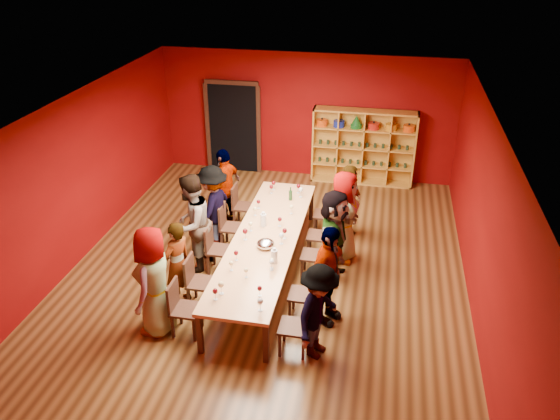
% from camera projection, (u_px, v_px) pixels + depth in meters
% --- Properties ---
extents(room_shell, '(7.10, 9.10, 3.04)m').
position_uv_depth(room_shell, '(265.00, 199.00, 9.12)').
color(room_shell, '#4E2E14').
rests_on(room_shell, ground).
extents(tasting_table, '(1.10, 4.50, 0.75)m').
position_uv_depth(tasting_table, '(266.00, 240.00, 9.49)').
color(tasting_table, tan).
rests_on(tasting_table, ground).
extents(doorway, '(1.40, 0.17, 2.30)m').
position_uv_depth(doorway, '(234.00, 127.00, 13.45)').
color(doorway, black).
rests_on(doorway, ground).
extents(shelving_unit, '(2.40, 0.40, 1.80)m').
position_uv_depth(shelving_unit, '(363.00, 143.00, 12.86)').
color(shelving_unit, gold).
rests_on(shelving_unit, ground).
extents(chair_person_left_0, '(0.42, 0.42, 0.89)m').
position_uv_depth(chair_person_left_0, '(181.00, 305.00, 8.20)').
color(chair_person_left_0, black).
rests_on(chair_person_left_0, ground).
extents(person_left_0, '(0.49, 0.87, 1.77)m').
position_uv_depth(person_left_0, '(154.00, 281.00, 8.08)').
color(person_left_0, '#C2828F').
rests_on(person_left_0, ground).
extents(chair_person_left_1, '(0.42, 0.42, 0.89)m').
position_uv_depth(chair_person_left_1, '(196.00, 279.00, 8.81)').
color(chair_person_left_1, black).
rests_on(chair_person_left_1, ground).
extents(person_left_1, '(0.59, 0.66, 1.49)m').
position_uv_depth(person_left_1, '(177.00, 264.00, 8.74)').
color(person_left_1, '#151D3B').
rests_on(person_left_1, ground).
extents(chair_person_left_2, '(0.42, 0.42, 0.89)m').
position_uv_depth(chair_person_left_2, '(215.00, 246.00, 9.69)').
color(chair_person_left_2, black).
rests_on(chair_person_left_2, ground).
extents(person_left_2, '(0.67, 0.97, 1.83)m').
position_uv_depth(person_left_2, '(191.00, 224.00, 9.57)').
color(person_left_2, silver).
rests_on(person_left_2, ground).
extents(chair_person_left_3, '(0.42, 0.42, 0.89)m').
position_uv_depth(chair_person_left_3, '(228.00, 224.00, 10.41)').
color(chair_person_left_3, black).
rests_on(chair_person_left_3, ground).
extents(person_left_3, '(0.62, 1.13, 1.66)m').
position_uv_depth(person_left_3, '(213.00, 207.00, 10.30)').
color(person_left_3, '#597EB9').
rests_on(person_left_3, ground).
extents(chair_person_left_4, '(0.42, 0.42, 0.89)m').
position_uv_depth(chair_person_left_4, '(240.00, 203.00, 11.17)').
color(chair_person_left_4, black).
rests_on(chair_person_left_4, ground).
extents(person_left_4, '(0.70, 1.06, 1.66)m').
position_uv_depth(person_left_4, '(225.00, 187.00, 11.07)').
color(person_left_4, '#6096C7').
rests_on(person_left_4, ground).
extents(chair_person_right_0, '(0.42, 0.42, 0.89)m').
position_uv_depth(chair_person_right_0, '(299.00, 324.00, 7.82)').
color(chair_person_right_0, black).
rests_on(chair_person_right_0, ground).
extents(person_right_0, '(0.70, 1.05, 1.51)m').
position_uv_depth(person_right_0, '(319.00, 312.00, 7.65)').
color(person_right_0, silver).
rests_on(person_right_0, ground).
extents(chair_person_right_1, '(0.42, 0.42, 0.89)m').
position_uv_depth(chair_person_right_1, '(308.00, 292.00, 8.50)').
color(chair_person_right_1, black).
rests_on(chair_person_right_1, ground).
extents(person_right_1, '(0.80, 1.08, 1.68)m').
position_uv_depth(person_right_1, '(328.00, 276.00, 8.29)').
color(person_right_1, silver).
rests_on(person_right_1, ground).
extents(chair_person_right_2, '(0.42, 0.42, 0.89)m').
position_uv_depth(chair_person_right_2, '(318.00, 253.00, 9.51)').
color(chair_person_right_2, black).
rests_on(chair_person_right_2, ground).
extents(person_right_2, '(0.71, 1.64, 1.71)m').
position_uv_depth(person_right_2, '(334.00, 236.00, 9.29)').
color(person_right_2, silver).
rests_on(person_right_2, ground).
extents(chair_person_right_3, '(0.42, 0.42, 0.89)m').
position_uv_depth(chair_person_right_3, '(323.00, 233.00, 10.11)').
color(chair_person_right_3, black).
rests_on(chair_person_right_3, ground).
extents(person_right_3, '(0.63, 0.93, 1.75)m').
position_uv_depth(person_right_3, '(343.00, 217.00, 9.87)').
color(person_right_3, '#C48392').
rests_on(person_right_3, ground).
extents(chair_person_right_4, '(0.42, 0.42, 0.89)m').
position_uv_depth(chair_person_right_4, '(328.00, 212.00, 10.84)').
color(chair_person_right_4, black).
rests_on(chair_person_right_4, ground).
extents(person_right_4, '(0.51, 0.63, 1.53)m').
position_uv_depth(person_right_4, '(351.00, 202.00, 10.64)').
color(person_right_4, '#C78592').
rests_on(person_right_4, ground).
extents(wine_glass_0, '(0.07, 0.07, 0.18)m').
position_uv_depth(wine_glass_0, '(231.00, 264.00, 8.51)').
color(wine_glass_0, silver).
rests_on(wine_glass_0, tasting_table).
extents(wine_glass_1, '(0.08, 0.08, 0.20)m').
position_uv_depth(wine_glass_1, '(285.00, 231.00, 9.37)').
color(wine_glass_1, silver).
rests_on(wine_glass_1, tasting_table).
extents(wine_glass_2, '(0.08, 0.08, 0.19)m').
position_uv_depth(wine_glass_2, '(272.00, 261.00, 8.56)').
color(wine_glass_2, silver).
rests_on(wine_glass_2, tasting_table).
extents(wine_glass_3, '(0.08, 0.08, 0.20)m').
position_uv_depth(wine_glass_3, '(298.00, 187.00, 10.95)').
color(wine_glass_3, silver).
rests_on(wine_glass_3, tasting_table).
extents(wine_glass_4, '(0.07, 0.07, 0.19)m').
position_uv_depth(wine_glass_4, '(236.00, 253.00, 8.76)').
color(wine_glass_4, silver).
rests_on(wine_glass_4, tasting_table).
extents(wine_glass_5, '(0.08, 0.08, 0.20)m').
position_uv_depth(wine_glass_5, '(274.00, 183.00, 11.09)').
color(wine_glass_5, silver).
rests_on(wine_glass_5, tasting_table).
extents(wine_glass_6, '(0.08, 0.08, 0.19)m').
position_uv_depth(wine_glass_6, '(271.00, 187.00, 10.95)').
color(wine_glass_6, silver).
rests_on(wine_glass_6, tasting_table).
extents(wine_glass_7, '(0.07, 0.07, 0.18)m').
position_uv_depth(wine_glass_7, '(258.00, 202.00, 10.37)').
color(wine_glass_7, silver).
rests_on(wine_glass_7, tasting_table).
extents(wine_glass_8, '(0.08, 0.08, 0.19)m').
position_uv_depth(wine_glass_8, '(272.00, 262.00, 8.52)').
color(wine_glass_8, silver).
rests_on(wine_glass_8, tasting_table).
extents(wine_glass_9, '(0.08, 0.08, 0.19)m').
position_uv_depth(wine_glass_9, '(280.00, 220.00, 9.75)').
color(wine_glass_9, silver).
rests_on(wine_glass_9, tasting_table).
extents(wine_glass_10, '(0.07, 0.07, 0.18)m').
position_uv_depth(wine_glass_10, '(255.00, 209.00, 10.12)').
color(wine_glass_10, silver).
rests_on(wine_glass_10, tasting_table).
extents(wine_glass_11, '(0.07, 0.07, 0.18)m').
position_uv_depth(wine_glass_11, '(291.00, 207.00, 10.18)').
color(wine_glass_11, silver).
rests_on(wine_glass_11, tasting_table).
extents(wine_glass_12, '(0.07, 0.07, 0.18)m').
position_uv_depth(wine_glass_12, '(260.00, 289.00, 7.92)').
color(wine_glass_12, silver).
rests_on(wine_glass_12, tasting_table).
extents(wine_glass_13, '(0.09, 0.09, 0.22)m').
position_uv_depth(wine_glass_13, '(245.00, 232.00, 9.32)').
color(wine_glass_13, silver).
rests_on(wine_glass_13, tasting_table).
extents(wine_glass_14, '(0.08, 0.08, 0.19)m').
position_uv_depth(wine_glass_14, '(215.00, 292.00, 7.84)').
color(wine_glass_14, silver).
rests_on(wine_glass_14, tasting_table).
extents(wine_glass_15, '(0.09, 0.09, 0.22)m').
position_uv_depth(wine_glass_15, '(221.00, 285.00, 7.96)').
color(wine_glass_15, silver).
rests_on(wine_glass_15, tasting_table).
extents(wine_glass_16, '(0.09, 0.09, 0.22)m').
position_uv_depth(wine_glass_16, '(281.00, 236.00, 9.20)').
color(wine_glass_16, silver).
rests_on(wine_glass_16, tasting_table).
extents(wine_glass_17, '(0.09, 0.09, 0.21)m').
position_uv_depth(wine_glass_17, '(260.00, 302.00, 7.61)').
color(wine_glass_17, silver).
rests_on(wine_glass_17, tasting_table).
extents(wine_glass_18, '(0.07, 0.07, 0.18)m').
position_uv_depth(wine_glass_18, '(246.00, 271.00, 8.34)').
color(wine_glass_18, silver).
rests_on(wine_glass_18, tasting_table).
extents(wine_glass_19, '(0.07, 0.07, 0.19)m').
position_uv_depth(wine_glass_19, '(251.00, 224.00, 9.61)').
color(wine_glass_19, silver).
rests_on(wine_glass_19, tasting_table).
extents(wine_glass_20, '(0.09, 0.09, 0.21)m').
position_uv_depth(wine_glass_20, '(301.00, 190.00, 10.79)').
color(wine_glass_20, silver).
rests_on(wine_glass_20, tasting_table).
extents(spittoon_bowl, '(0.30, 0.30, 0.17)m').
position_uv_depth(spittoon_bowl, '(266.00, 244.00, 9.14)').
color(spittoon_bowl, silver).
rests_on(spittoon_bowl, tasting_table).
extents(carafe_a, '(0.12, 0.12, 0.28)m').
position_uv_depth(carafe_a, '(263.00, 220.00, 9.78)').
color(carafe_a, silver).
rests_on(carafe_a, tasting_table).
extents(carafe_b, '(0.14, 0.14, 0.27)m').
position_uv_depth(carafe_b, '(274.00, 256.00, 8.71)').
color(carafe_b, silver).
rests_on(carafe_b, tasting_table).
extents(wine_bottle, '(0.09, 0.09, 0.28)m').
position_uv_depth(wine_bottle, '(291.00, 195.00, 10.70)').
color(wine_bottle, '#143819').
rests_on(wine_bottle, tasting_table).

